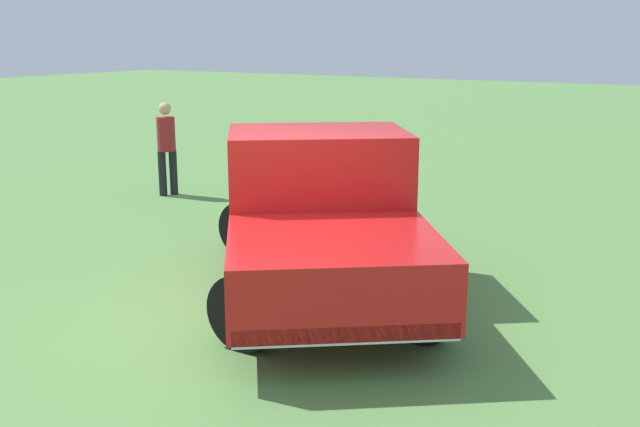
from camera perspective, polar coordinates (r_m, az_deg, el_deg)
The scene contains 3 objects.
ground_plane at distance 7.71m, azimuth -4.84°, elevation -7.82°, with size 80.00×80.00×0.00m, color #5B8C47.
pickup_truck at distance 8.24m, azimuth -0.08°, elevation 0.27°, with size 4.35×4.90×1.78m.
person_bystander at distance 13.46m, azimuth -11.72°, elevation 5.28°, with size 0.44×0.44×1.66m.
Camera 1 is at (-4.26, 5.78, 2.81)m, focal length 41.63 mm.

